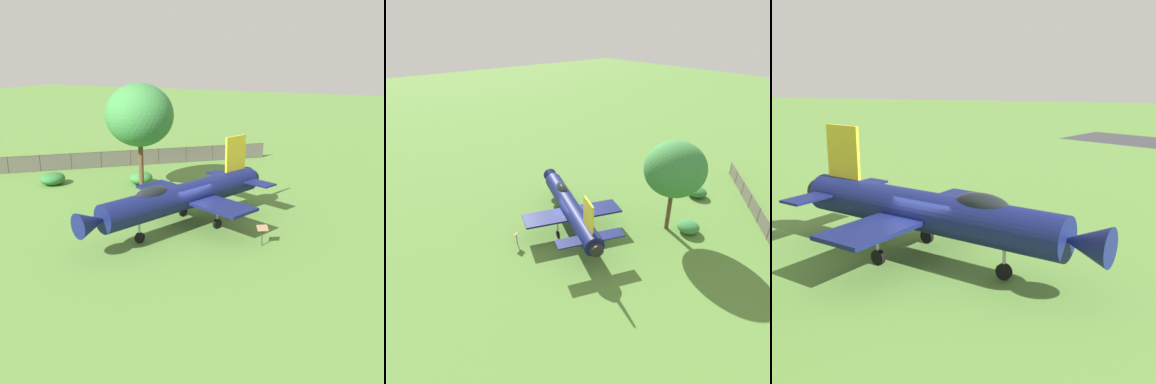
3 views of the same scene
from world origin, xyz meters
TOP-DOWN VIEW (x-y plane):
  - ground_plane at (0.00, 0.00)m, footprint 200.00×200.00m
  - display_jet at (-0.34, 0.13)m, footprint 13.08×8.55m
  - info_plaque at (-0.78, -4.96)m, footprint 0.66×0.72m

SIDE VIEW (x-z plane):
  - ground_plane at x=0.00m, z-range 0.00..0.00m
  - info_plaque at x=-0.78m, z-range 0.28..1.43m
  - display_jet at x=-0.34m, z-range -0.51..4.46m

